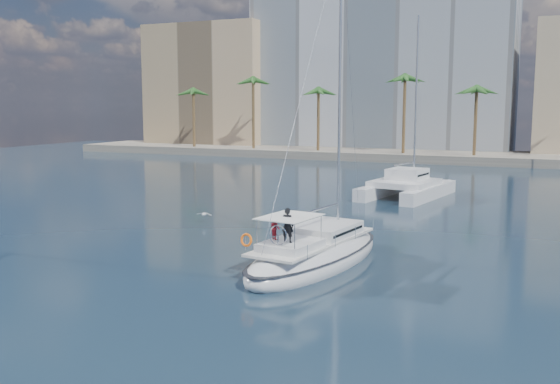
% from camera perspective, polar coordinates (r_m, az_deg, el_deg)
% --- Properties ---
extents(ground, '(160.00, 160.00, 0.00)m').
position_cam_1_polar(ground, '(35.60, -1.81, -5.09)').
color(ground, black).
rests_on(ground, ground).
extents(quay, '(120.00, 14.00, 1.20)m').
position_cam_1_polar(quay, '(93.77, 14.51, 3.19)').
color(quay, gray).
rests_on(quay, ground).
extents(building_modern, '(42.00, 16.00, 28.00)m').
position_cam_1_polar(building_modern, '(107.87, 9.41, 11.05)').
color(building_modern, silver).
rests_on(building_modern, ground).
extents(building_tan_left, '(22.00, 14.00, 22.00)m').
position_cam_1_polar(building_tan_left, '(115.37, -5.93, 9.42)').
color(building_tan_left, tan).
rests_on(building_tan_left, ground).
extents(palm_left, '(3.60, 3.60, 12.30)m').
position_cam_1_polar(palm_left, '(100.97, -5.34, 9.23)').
color(palm_left, brown).
rests_on(palm_left, ground).
extents(palm_centre, '(3.60, 3.60, 12.30)m').
position_cam_1_polar(palm_centre, '(89.56, 14.31, 9.18)').
color(palm_centre, brown).
rests_on(palm_centre, ground).
extents(main_sloop, '(5.37, 12.26, 17.59)m').
position_cam_1_polar(main_sloop, '(31.70, 3.28, -5.75)').
color(main_sloop, silver).
rests_on(main_sloop, ground).
extents(catamaran, '(6.98, 11.40, 15.75)m').
position_cam_1_polar(catamaran, '(55.74, 11.48, 0.68)').
color(catamaran, silver).
rests_on(catamaran, ground).
extents(seagull, '(1.17, 0.50, 0.22)m').
position_cam_1_polar(seagull, '(43.00, -6.92, -2.03)').
color(seagull, silver).
rests_on(seagull, ground).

